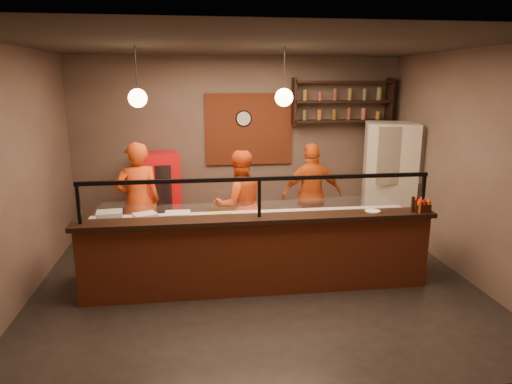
{
  "coord_description": "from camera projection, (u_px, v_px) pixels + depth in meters",
  "views": [
    {
      "loc": [
        -0.79,
        -5.88,
        2.76
      ],
      "look_at": [
        0.04,
        0.3,
        1.24
      ],
      "focal_mm": 32.0,
      "sensor_mm": 36.0,
      "label": 1
    }
  ],
  "objects": [
    {
      "name": "floor",
      "position": [
        256.0,
        283.0,
        6.42
      ],
      "size": [
        6.0,
        6.0,
        0.0
      ],
      "primitive_type": "plane",
      "color": "black",
      "rests_on": "ground"
    },
    {
      "name": "ceiling",
      "position": [
        256.0,
        45.0,
        5.66
      ],
      "size": [
        6.0,
        6.0,
        0.0
      ],
      "primitive_type": "plane",
      "rotation": [
        3.14,
        0.0,
        0.0
      ],
      "color": "#342D28",
      "rests_on": "wall_back"
    },
    {
      "name": "wall_back",
      "position": [
        238.0,
        146.0,
        8.44
      ],
      "size": [
        6.0,
        0.0,
        6.0
      ],
      "primitive_type": "plane",
      "rotation": [
        1.57,
        0.0,
        0.0
      ],
      "color": "#68574C",
      "rests_on": "floor"
    },
    {
      "name": "wall_left",
      "position": [
        17.0,
        177.0,
        5.65
      ],
      "size": [
        0.0,
        5.0,
        5.0
      ],
      "primitive_type": "plane",
      "rotation": [
        1.57,
        0.0,
        1.57
      ],
      "color": "#68574C",
      "rests_on": "floor"
    },
    {
      "name": "wall_right",
      "position": [
        467.0,
        166.0,
        6.43
      ],
      "size": [
        0.0,
        5.0,
        5.0
      ],
      "primitive_type": "plane",
      "rotation": [
        1.57,
        0.0,
        -1.57
      ],
      "color": "#68574C",
      "rests_on": "floor"
    },
    {
      "name": "wall_front",
      "position": [
        298.0,
        231.0,
        3.63
      ],
      "size": [
        6.0,
        0.0,
        6.0
      ],
      "primitive_type": "plane",
      "rotation": [
        -1.57,
        0.0,
        0.0
      ],
      "color": "#68574C",
      "rests_on": "floor"
    },
    {
      "name": "brick_patch",
      "position": [
        249.0,
        129.0,
        8.37
      ],
      "size": [
        1.6,
        0.04,
        1.3
      ],
      "primitive_type": "cube",
      "color": "#943F20",
      "rests_on": "wall_back"
    },
    {
      "name": "service_counter",
      "position": [
        259.0,
        257.0,
        6.01
      ],
      "size": [
        4.6,
        0.25,
        1.0
      ],
      "primitive_type": "cube",
      "color": "#943F20",
      "rests_on": "floor"
    },
    {
      "name": "counter_ledge",
      "position": [
        259.0,
        219.0,
        5.88
      ],
      "size": [
        4.7,
        0.37,
        0.06
      ],
      "primitive_type": "cube",
      "color": "black",
      "rests_on": "service_counter"
    },
    {
      "name": "worktop_cabinet",
      "position": [
        254.0,
        249.0,
        6.51
      ],
      "size": [
        4.6,
        0.75,
        0.85
      ],
      "primitive_type": "cube",
      "color": "gray",
      "rests_on": "floor"
    },
    {
      "name": "worktop",
      "position": [
        254.0,
        219.0,
        6.4
      ],
      "size": [
        4.6,
        0.75,
        0.05
      ],
      "primitive_type": "cube",
      "color": "silver",
      "rests_on": "worktop_cabinet"
    },
    {
      "name": "sneeze_guard",
      "position": [
        259.0,
        193.0,
        5.8
      ],
      "size": [
        4.5,
        0.05,
        0.52
      ],
      "color": "white",
      "rests_on": "counter_ledge"
    },
    {
      "name": "wall_shelving",
      "position": [
        342.0,
        102.0,
        8.33
      ],
      "size": [
        1.84,
        0.28,
        0.85
      ],
      "color": "black",
      "rests_on": "wall_back"
    },
    {
      "name": "wall_clock",
      "position": [
        244.0,
        118.0,
        8.3
      ],
      "size": [
        0.3,
        0.04,
        0.3
      ],
      "primitive_type": "cylinder",
      "rotation": [
        1.57,
        0.0,
        0.0
      ],
      "color": "black",
      "rests_on": "wall_back"
    },
    {
      "name": "pendant_left",
      "position": [
        138.0,
        98.0,
        5.81
      ],
      "size": [
        0.24,
        0.24,
        0.77
      ],
      "color": "black",
      "rests_on": "ceiling"
    },
    {
      "name": "pendant_right",
      "position": [
        284.0,
        97.0,
        6.06
      ],
      "size": [
        0.24,
        0.24,
        0.77
      ],
      "color": "black",
      "rests_on": "ceiling"
    },
    {
      "name": "cook_left",
      "position": [
        138.0,
        202.0,
        7.08
      ],
      "size": [
        0.78,
        0.62,
        1.87
      ],
      "primitive_type": "imported",
      "rotation": [
        0.0,
        0.0,
        3.42
      ],
      "color": "#DC4814",
      "rests_on": "floor"
    },
    {
      "name": "cook_mid",
      "position": [
        239.0,
        205.0,
        7.19
      ],
      "size": [
        0.96,
        0.82,
        1.73
      ],
      "primitive_type": "imported",
      "rotation": [
        0.0,
        0.0,
        3.36
      ],
      "color": "#D84914",
      "rests_on": "floor"
    },
    {
      "name": "cook_right",
      "position": [
        312.0,
        195.0,
        7.71
      ],
      "size": [
        1.05,
        0.46,
        1.77
      ],
      "primitive_type": "imported",
      "rotation": [
        0.0,
        0.0,
        3.17
      ],
      "color": "#CF5113",
      "rests_on": "floor"
    },
    {
      "name": "fridge",
      "position": [
        389.0,
        181.0,
        8.09
      ],
      "size": [
        1.06,
        1.02,
        2.07
      ],
      "primitive_type": "cube",
      "rotation": [
        0.0,
        0.0,
        -0.3
      ],
      "color": "beige",
      "rests_on": "floor"
    },
    {
      "name": "red_cooler",
      "position": [
        160.0,
        196.0,
        8.12
      ],
      "size": [
        0.78,
        0.74,
        1.55
      ],
      "primitive_type": "cube",
      "rotation": [
        0.0,
        0.0,
        0.22
      ],
      "color": "red",
      "rests_on": "floor"
    },
    {
      "name": "pizza_dough",
      "position": [
        300.0,
        216.0,
        6.44
      ],
      "size": [
        0.49,
        0.49,
        0.01
      ],
      "primitive_type": "cylinder",
      "rotation": [
        0.0,
        0.0,
        0.05
      ],
      "color": "white",
      "rests_on": "worktop"
    },
    {
      "name": "prep_tub_a",
      "position": [
        145.0,
        219.0,
        6.09
      ],
      "size": [
        0.36,
        0.33,
        0.14
      ],
      "primitive_type": "cube",
      "rotation": [
        0.0,
        0.0,
        0.42
      ],
      "color": "white",
      "rests_on": "worktop"
    },
    {
      "name": "prep_tub_b",
      "position": [
        110.0,
        217.0,
        6.11
      ],
      "size": [
        0.36,
        0.3,
        0.17
      ],
      "primitive_type": "cube",
      "rotation": [
        0.0,
        0.0,
        0.12
      ],
      "color": "silver",
      "rests_on": "worktop"
    },
    {
      "name": "prep_tub_c",
      "position": [
        178.0,
        218.0,
        6.07
      ],
      "size": [
        0.34,
        0.27,
        0.17
      ],
      "primitive_type": "cube",
      "rotation": [
        0.0,
        0.0,
        -0.02
      ],
      "color": "white",
      "rests_on": "worktop"
    },
    {
      "name": "rolling_pin",
      "position": [
        219.0,
        215.0,
        6.41
      ],
      "size": [
        0.38,
        0.11,
        0.06
      ],
      "primitive_type": "cylinder",
      "rotation": [
        0.0,
        1.57,
        0.12
      ],
      "color": "gold",
      "rests_on": "worktop"
    },
    {
      "name": "condiment_caddy",
      "position": [
        422.0,
        208.0,
        6.1
      ],
      "size": [
        0.21,
        0.18,
        0.11
      ],
      "primitive_type": "cube",
      "rotation": [
        0.0,
        0.0,
        -0.14
      ],
      "color": "black",
      "rests_on": "counter_ledge"
    },
    {
      "name": "pepper_mill",
      "position": [
        413.0,
        204.0,
        6.08
      ],
      "size": [
        0.06,
        0.06,
        0.21
      ],
      "primitive_type": "cylinder",
      "rotation": [
        0.0,
        0.0,
        0.26
      ],
      "color": "black",
      "rests_on": "counter_ledge"
    },
    {
      "name": "small_plate",
      "position": [
        373.0,
        211.0,
        6.11
      ],
      "size": [
        0.21,
        0.21,
        0.01
      ],
      "primitive_type": "cylinder",
      "rotation": [
        0.0,
        0.0,
        0.03
      ],
      "color": "white",
      "rests_on": "counter_ledge"
    }
  ]
}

